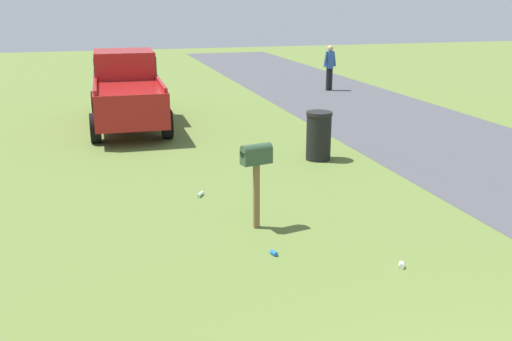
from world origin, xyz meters
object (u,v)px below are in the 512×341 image
object	(u,v)px
trash_bin	(319,136)
pedestrian	(330,64)
mailbox	(256,161)
pickup_truck	(126,87)

from	to	relation	value
trash_bin	pedestrian	distance (m)	10.34
pedestrian	trash_bin	bearing A→B (deg)	144.64
mailbox	trash_bin	distance (m)	4.36
pickup_truck	trash_bin	world-z (taller)	pickup_truck
pickup_truck	mailbox	bearing A→B (deg)	-169.41
mailbox	pedestrian	xyz separation A→B (m)	(12.97, -6.69, -0.08)
mailbox	trash_bin	xyz separation A→B (m)	(3.54, -2.48, -0.56)
trash_bin	pedestrian	size ratio (longest dim) A/B	0.63
pickup_truck	pedestrian	distance (m)	9.24
mailbox	pickup_truck	distance (m)	8.74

